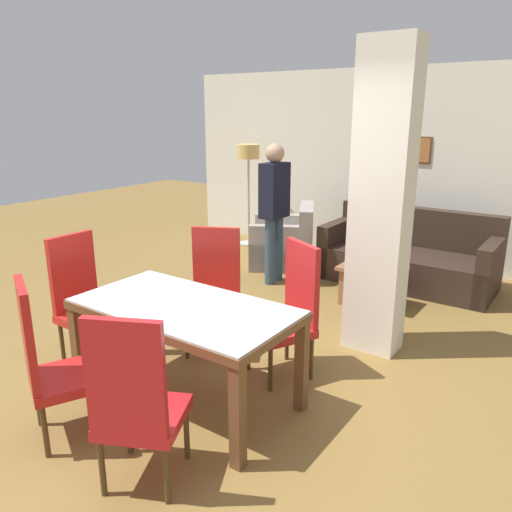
# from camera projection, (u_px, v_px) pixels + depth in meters

# --- Properties ---
(ground_plane) EXTENTS (18.00, 18.00, 0.00)m
(ground_plane) POSITION_uv_depth(u_px,v_px,m) (188.00, 399.00, 3.81)
(ground_plane) COLOR olive
(back_wall) EXTENTS (7.20, 0.09, 2.70)m
(back_wall) POSITION_uv_depth(u_px,v_px,m) (404.00, 167.00, 6.98)
(back_wall) COLOR white
(back_wall) RESTS_ON ground_plane
(divider_pillar) EXTENTS (0.48, 0.32, 2.70)m
(divider_pillar) POSITION_uv_depth(u_px,v_px,m) (381.00, 203.00, 4.29)
(divider_pillar) COLOR white
(divider_pillar) RESTS_ON ground_plane
(dining_table) EXTENTS (1.63, 0.87, 0.77)m
(dining_table) POSITION_uv_depth(u_px,v_px,m) (185.00, 326.00, 3.64)
(dining_table) COLOR brown
(dining_table) RESTS_ON ground_plane
(dining_chair_far_left) EXTENTS (0.62, 0.62, 1.11)m
(dining_chair_far_left) POSITION_uv_depth(u_px,v_px,m) (214.00, 288.00, 4.53)
(dining_chair_far_left) COLOR red
(dining_chair_far_left) RESTS_ON ground_plane
(dining_chair_head_left) EXTENTS (0.46, 0.46, 1.11)m
(dining_chair_head_left) POSITION_uv_depth(u_px,v_px,m) (83.00, 297.00, 4.31)
(dining_chair_head_left) COLOR red
(dining_chair_head_left) RESTS_ON ground_plane
(dining_chair_near_left) EXTENTS (0.62, 0.62, 1.11)m
(dining_chair_near_left) POSITION_uv_depth(u_px,v_px,m) (50.00, 361.00, 3.22)
(dining_chair_near_left) COLOR red
(dining_chair_near_left) RESTS_ON ground_plane
(dining_chair_far_right) EXTENTS (0.62, 0.62, 1.11)m
(dining_chair_far_right) POSITION_uv_depth(u_px,v_px,m) (290.00, 309.00, 4.06)
(dining_chair_far_right) COLOR red
(dining_chair_far_right) RESTS_ON ground_plane
(dining_chair_near_right) EXTENTS (0.61, 0.61, 1.11)m
(dining_chair_near_right) POSITION_uv_depth(u_px,v_px,m) (136.00, 402.00, 2.77)
(dining_chair_near_right) COLOR red
(dining_chair_near_right) RESTS_ON ground_plane
(sofa) EXTENTS (2.09, 0.94, 0.91)m
(sofa) POSITION_uv_depth(u_px,v_px,m) (408.00, 259.00, 6.31)
(sofa) COLOR #33241C
(sofa) RESTS_ON ground_plane
(armchair) EXTENTS (1.17, 1.19, 0.85)m
(armchair) POSITION_uv_depth(u_px,v_px,m) (285.00, 244.00, 7.06)
(armchair) COLOR #9F9791
(armchair) RESTS_ON ground_plane
(coffee_table) EXTENTS (0.69, 0.50, 0.45)m
(coffee_table) POSITION_uv_depth(u_px,v_px,m) (371.00, 285.00, 5.60)
(coffee_table) COLOR brown
(coffee_table) RESTS_ON ground_plane
(bottle) EXTENTS (0.08, 0.08, 0.28)m
(bottle) POSITION_uv_depth(u_px,v_px,m) (385.00, 262.00, 5.34)
(bottle) COLOR #194C23
(bottle) RESTS_ON coffee_table
(floor_lamp) EXTENTS (0.35, 0.35, 1.61)m
(floor_lamp) POSITION_uv_depth(u_px,v_px,m) (248.00, 161.00, 7.85)
(floor_lamp) COLOR #B7B7BC
(floor_lamp) RESTS_ON ground_plane
(standing_person) EXTENTS (0.23, 0.38, 1.74)m
(standing_person) POSITION_uv_depth(u_px,v_px,m) (274.00, 204.00, 6.13)
(standing_person) COLOR #30465C
(standing_person) RESTS_ON ground_plane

